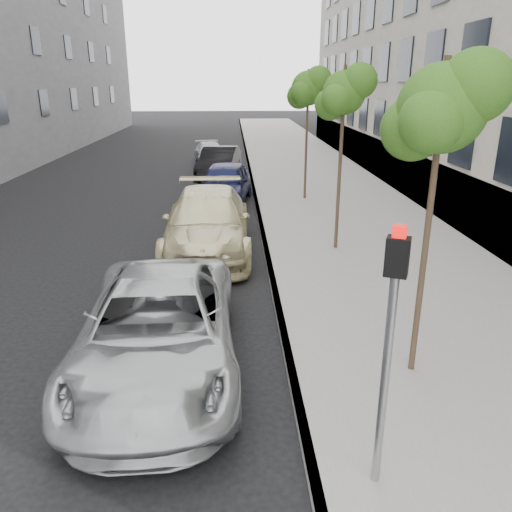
{
  "coord_description": "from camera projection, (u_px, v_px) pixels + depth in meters",
  "views": [
    {
      "loc": [
        0.23,
        -5.71,
        4.75
      ],
      "look_at": [
        0.66,
        3.5,
        1.5
      ],
      "focal_mm": 35.0,
      "sensor_mm": 36.0,
      "label": 1
    }
  ],
  "objects": [
    {
      "name": "tree_far",
      "position": [
        309.0,
        88.0,
        19.27
      ],
      "size": [
        1.67,
        1.47,
        5.15
      ],
      "color": "#38281C",
      "rests_on": "sidewalk"
    },
    {
      "name": "ground",
      "position": [
        221.0,
        441.0,
        6.95
      ],
      "size": [
        160.0,
        160.0,
        0.0
      ],
      "primitive_type": "plane",
      "color": "black",
      "rests_on": "ground"
    },
    {
      "name": "curb",
      "position": [
        248.0,
        164.0,
        29.58
      ],
      "size": [
        0.15,
        72.0,
        0.14
      ],
      "primitive_type": "cube",
      "color": "#9E9B93",
      "rests_on": "ground"
    },
    {
      "name": "sedan_rear",
      "position": [
        210.0,
        153.0,
        30.05
      ],
      "size": [
        2.31,
        4.4,
        1.22
      ],
      "primitive_type": "imported",
      "rotation": [
        0.0,
        0.0,
        0.15
      ],
      "color": "#A4A5AC",
      "rests_on": "ground"
    },
    {
      "name": "sedan_black",
      "position": [
        219.0,
        163.0,
        25.23
      ],
      "size": [
        2.35,
        4.98,
        1.58
      ],
      "primitive_type": "imported",
      "rotation": [
        0.0,
        0.0,
        -0.15
      ],
      "color": "black",
      "rests_on": "ground"
    },
    {
      "name": "tree_mid",
      "position": [
        345.0,
        94.0,
        13.15
      ],
      "size": [
        1.54,
        1.34,
        5.06
      ],
      "color": "#38281C",
      "rests_on": "sidewalk"
    },
    {
      "name": "suv",
      "position": [
        207.0,
        222.0,
        14.48
      ],
      "size": [
        2.45,
        5.99,
        1.74
      ],
      "primitive_type": "imported",
      "rotation": [
        0.0,
        0.0,
        0.0
      ],
      "color": "beige",
      "rests_on": "ground"
    },
    {
      "name": "signal_pole",
      "position": [
        390.0,
        333.0,
        5.43
      ],
      "size": [
        0.29,
        0.26,
        3.22
      ],
      "rotation": [
        0.0,
        0.0,
        -0.42
      ],
      "color": "#939699",
      "rests_on": "sidewalk"
    },
    {
      "name": "minivan",
      "position": [
        158.0,
        329.0,
        8.43
      ],
      "size": [
        2.81,
        5.76,
        1.58
      ],
      "primitive_type": "imported",
      "rotation": [
        0.0,
        0.0,
        0.04
      ],
      "color": "#ACAEB1",
      "rests_on": "ground"
    },
    {
      "name": "sidewalk",
      "position": [
        301.0,
        163.0,
        29.72
      ],
      "size": [
        6.4,
        72.0,
        0.14
      ],
      "primitive_type": "cube",
      "color": "gray",
      "rests_on": "ground"
    },
    {
      "name": "tree_near",
      "position": [
        444.0,
        109.0,
        7.05
      ],
      "size": [
        1.64,
        1.44,
        5.04
      ],
      "color": "#38281C",
      "rests_on": "sidewalk"
    },
    {
      "name": "sedan_blue",
      "position": [
        225.0,
        183.0,
        20.16
      ],
      "size": [
        2.46,
        4.98,
        1.63
      ],
      "primitive_type": "imported",
      "rotation": [
        0.0,
        0.0,
        -0.11
      ],
      "color": "#101336",
      "rests_on": "ground"
    }
  ]
}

